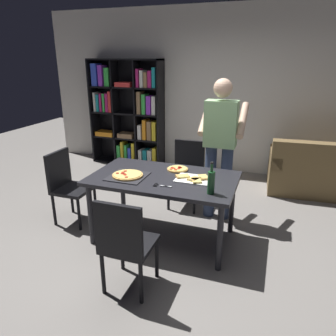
# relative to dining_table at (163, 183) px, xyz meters

# --- Properties ---
(ground_plane) EXTENTS (12.00, 12.00, 0.00)m
(ground_plane) POSITION_rel_dining_table_xyz_m (0.00, 0.00, -0.67)
(ground_plane) COLOR gray
(back_wall) EXTENTS (6.40, 0.10, 2.80)m
(back_wall) POSITION_rel_dining_table_xyz_m (0.00, 2.60, 0.73)
(back_wall) COLOR silver
(back_wall) RESTS_ON ground_plane
(dining_table) EXTENTS (1.57, 0.92, 0.75)m
(dining_table) POSITION_rel_dining_table_xyz_m (0.00, 0.00, 0.00)
(dining_table) COLOR #232328
(dining_table) RESTS_ON ground_plane
(chair_near_camera) EXTENTS (0.42, 0.42, 0.90)m
(chair_near_camera) POSITION_rel_dining_table_xyz_m (-0.00, -0.95, -0.16)
(chair_near_camera) COLOR black
(chair_near_camera) RESTS_ON ground_plane
(chair_far_side) EXTENTS (0.42, 0.42, 0.90)m
(chair_far_side) POSITION_rel_dining_table_xyz_m (0.00, 0.95, -0.16)
(chair_far_side) COLOR black
(chair_far_side) RESTS_ON ground_plane
(chair_left_end) EXTENTS (0.42, 0.42, 0.90)m
(chair_left_end) POSITION_rel_dining_table_xyz_m (-1.27, 0.00, -0.16)
(chair_left_end) COLOR black
(chair_left_end) RESTS_ON ground_plane
(couch) EXTENTS (1.74, 0.94, 0.85)m
(couch) POSITION_rel_dining_table_xyz_m (1.90, 1.99, -0.37)
(couch) COLOR brown
(couch) RESTS_ON ground_plane
(bookshelf) EXTENTS (1.40, 0.35, 1.95)m
(bookshelf) POSITION_rel_dining_table_xyz_m (-1.56, 2.37, 0.29)
(bookshelf) COLOR black
(bookshelf) RESTS_ON ground_plane
(person_serving_pizza) EXTENTS (0.55, 0.54, 1.75)m
(person_serving_pizza) POSITION_rel_dining_table_xyz_m (0.47, 0.73, 0.32)
(person_serving_pizza) COLOR #38476B
(person_serving_pizza) RESTS_ON ground_plane
(pepperoni_pizza_on_tray) EXTENTS (0.39, 0.39, 0.04)m
(pepperoni_pizza_on_tray) POSITION_rel_dining_table_xyz_m (-0.37, -0.13, 0.09)
(pepperoni_pizza_on_tray) COLOR #2D2D33
(pepperoni_pizza_on_tray) RESTS_ON dining_table
(pizza_slices_on_towel) EXTENTS (0.38, 0.29, 0.03)m
(pizza_slices_on_towel) POSITION_rel_dining_table_xyz_m (0.33, 0.02, 0.09)
(pizza_slices_on_towel) COLOR white
(pizza_slices_on_towel) RESTS_ON dining_table
(wine_bottle) EXTENTS (0.07, 0.07, 0.32)m
(wine_bottle) POSITION_rel_dining_table_xyz_m (0.58, -0.27, 0.20)
(wine_bottle) COLOR #194723
(wine_bottle) RESTS_ON dining_table
(kitchen_scissors) EXTENTS (0.19, 0.08, 0.01)m
(kitchen_scissors) POSITION_rel_dining_table_xyz_m (0.05, -0.26, 0.08)
(kitchen_scissors) COLOR silver
(kitchen_scissors) RESTS_ON dining_table
(second_pizza_plain) EXTENTS (0.24, 0.24, 0.03)m
(second_pizza_plain) POSITION_rel_dining_table_xyz_m (0.08, 0.26, 0.09)
(second_pizza_plain) COLOR tan
(second_pizza_plain) RESTS_ON dining_table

